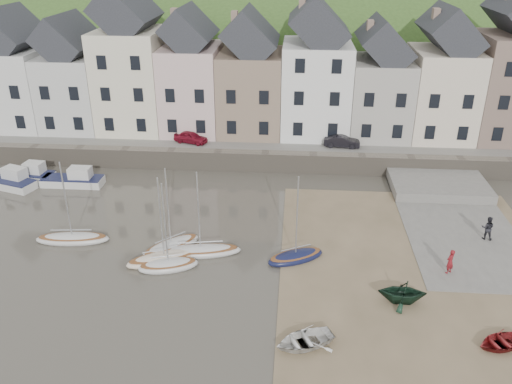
# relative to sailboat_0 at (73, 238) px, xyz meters

# --- Properties ---
(ground) EXTENTS (160.00, 160.00, 0.00)m
(ground) POSITION_rel_sailboat_0_xyz_m (12.82, -3.09, -0.26)
(ground) COLOR #444036
(ground) RESTS_ON ground
(quay_land) EXTENTS (90.00, 30.00, 1.50)m
(quay_land) POSITION_rel_sailboat_0_xyz_m (12.82, 28.91, 0.49)
(quay_land) COLOR #375522
(quay_land) RESTS_ON ground
(quay_street) EXTENTS (70.00, 7.00, 0.10)m
(quay_street) POSITION_rel_sailboat_0_xyz_m (12.82, 17.41, 1.29)
(quay_street) COLOR slate
(quay_street) RESTS_ON quay_land
(seawall) EXTENTS (70.00, 1.20, 1.80)m
(seawall) POSITION_rel_sailboat_0_xyz_m (12.82, 13.91, 0.64)
(seawall) COLOR slate
(seawall) RESTS_ON ground
(beach) EXTENTS (18.00, 26.00, 0.06)m
(beach) POSITION_rel_sailboat_0_xyz_m (23.82, -3.09, -0.23)
(beach) COLOR brown
(beach) RESTS_ON ground
(slipway) EXTENTS (8.00, 18.00, 0.12)m
(slipway) POSITION_rel_sailboat_0_xyz_m (27.82, 4.91, -0.20)
(slipway) COLOR slate
(slipway) RESTS_ON ground
(hillside) EXTENTS (134.40, 84.00, 84.00)m
(hillside) POSITION_rel_sailboat_0_xyz_m (7.82, 56.91, -18.25)
(hillside) COLOR #375522
(hillside) RESTS_ON ground
(townhouse_terrace) EXTENTS (61.05, 8.00, 13.93)m
(townhouse_terrace) POSITION_rel_sailboat_0_xyz_m (14.58, 20.91, 7.06)
(townhouse_terrace) COLOR silver
(townhouse_terrace) RESTS_ON quay_land
(sailboat_0) EXTENTS (5.31, 2.00, 6.32)m
(sailboat_0) POSITION_rel_sailboat_0_xyz_m (0.00, 0.00, 0.00)
(sailboat_0) COLOR silver
(sailboat_0) RESTS_ON ground
(sailboat_1) EXTENTS (4.22, 4.22, 6.32)m
(sailboat_1) POSITION_rel_sailboat_0_xyz_m (7.19, -0.47, 0.00)
(sailboat_1) COLOR silver
(sailboat_1) RESTS_ON ground
(sailboat_2) EXTENTS (5.23, 3.50, 6.32)m
(sailboat_2) POSITION_rel_sailboat_0_xyz_m (7.08, -1.99, 0.00)
(sailboat_2) COLOR beige
(sailboat_2) RESTS_ON ground
(sailboat_3) EXTENTS (4.17, 2.58, 6.32)m
(sailboat_3) POSITION_rel_sailboat_0_xyz_m (7.54, -2.80, 0.01)
(sailboat_3) COLOR silver
(sailboat_3) RESTS_ON ground
(sailboat_4) EXTENTS (5.68, 2.43, 6.32)m
(sailboat_4) POSITION_rel_sailboat_0_xyz_m (9.34, -0.92, -0.00)
(sailboat_4) COLOR silver
(sailboat_4) RESTS_ON ground
(sailboat_5) EXTENTS (4.24, 3.19, 6.32)m
(sailboat_5) POSITION_rel_sailboat_0_xyz_m (15.78, -1.14, 0.01)
(sailboat_5) COLOR #12173A
(sailboat_5) RESTS_ON ground
(motorboat_0) EXTENTS (4.74, 2.25, 1.70)m
(motorboat_0) POSITION_rel_sailboat_0_xyz_m (-7.92, 10.05, 0.32)
(motorboat_0) COLOR silver
(motorboat_0) RESTS_ON ground
(motorboat_1) EXTENTS (5.81, 3.34, 1.70)m
(motorboat_1) POSITION_rel_sailboat_0_xyz_m (-9.19, 8.62, 0.32)
(motorboat_1) COLOR silver
(motorboat_1) RESTS_ON ground
(motorboat_2) EXTENTS (5.28, 1.76, 1.70)m
(motorboat_2) POSITION_rel_sailboat_0_xyz_m (-3.53, 9.30, 0.32)
(motorboat_2) COLOR silver
(motorboat_2) RESTS_ON ground
(rowboat_white) EXTENTS (3.89, 3.46, 0.66)m
(rowboat_white) POSITION_rel_sailboat_0_xyz_m (16.32, -9.41, 0.13)
(rowboat_white) COLOR white
(rowboat_white) RESTS_ON beach
(rowboat_green) EXTENTS (2.85, 2.48, 1.47)m
(rowboat_green) POSITION_rel_sailboat_0_xyz_m (22.04, -5.29, 0.53)
(rowboat_green) COLOR black
(rowboat_green) RESTS_ON beach
(rowboat_red) EXTENTS (3.29, 2.84, 0.57)m
(rowboat_red) POSITION_rel_sailboat_0_xyz_m (26.64, -8.69, 0.09)
(rowboat_red) COLOR maroon
(rowboat_red) RESTS_ON beach
(person_red) EXTENTS (0.73, 0.70, 1.69)m
(person_red) POSITION_rel_sailboat_0_xyz_m (25.55, -2.06, 0.70)
(person_red) COLOR maroon
(person_red) RESTS_ON slipway
(person_dark) EXTENTS (1.00, 0.88, 1.75)m
(person_dark) POSITION_rel_sailboat_0_xyz_m (29.26, 2.50, 0.73)
(person_dark) COLOR #222227
(person_dark) RESTS_ON slipway
(car_left) EXTENTS (3.56, 2.28, 1.13)m
(car_left) POSITION_rel_sailboat_0_xyz_m (5.43, 16.41, 1.90)
(car_left) COLOR maroon
(car_left) RESTS_ON quay_street
(car_right) EXTENTS (3.48, 1.49, 1.12)m
(car_right) POSITION_rel_sailboat_0_xyz_m (19.93, 16.41, 1.90)
(car_right) COLOR black
(car_right) RESTS_ON quay_street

